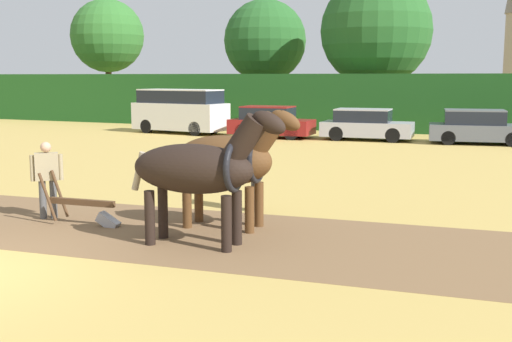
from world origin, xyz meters
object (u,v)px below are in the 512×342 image
draft_horse_lead_left (199,169)px  parked_car_center (477,128)px  draft_horse_lead_right (228,160)px  farmer_beside_team (256,167)px  parked_car_left (270,123)px  tree_far_left (107,36)px  tree_left (265,41)px  parked_car_center_left (366,125)px  parked_van (180,111)px  tree_center_left (376,31)px  farmer_at_plow (47,175)px  plow (88,209)px

draft_horse_lead_left → parked_car_center: size_ratio=0.66×
draft_horse_lead_right → farmer_beside_team: 1.65m
parked_car_left → tree_far_left: bearing=144.9°
draft_horse_lead_left → tree_left: bearing=106.1°
draft_horse_lead_left → parked_car_center_left: 19.50m
tree_left → farmer_beside_team: (11.56, -27.29, -4.26)m
farmer_beside_team → parked_van: bearing=82.4°
tree_far_left → tree_center_left: 20.01m
farmer_at_plow → parked_van: parked_van is taller
parked_car_center → draft_horse_lead_left: bearing=-107.5°
tree_left → parked_van: 11.98m
parked_van → parked_car_center_left: (9.65, 0.35, -0.45)m
draft_horse_lead_left → parked_car_center: (2.75, 19.73, -0.64)m
tree_center_left → parked_van: tree_center_left is taller
tree_left → parked_car_center_left: tree_left is taller
parked_car_left → parked_car_center: (9.31, 1.03, -0.01)m
farmer_at_plow → tree_center_left: bearing=137.2°
draft_horse_lead_left → plow: size_ratio=1.71×
tree_center_left → parked_car_left: 11.06m
tree_center_left → parked_car_center_left: bearing=-78.5°
parked_car_center → tree_left: bearing=134.5°
plow → parked_car_center_left: parked_car_center_left is taller
tree_center_left → parked_car_center: tree_center_left is taller
tree_left → farmer_at_plow: 31.05m
parked_van → parked_car_left: bearing=2.3°
draft_horse_lead_right → parked_car_left: 18.47m
tree_left → draft_horse_lead_left: size_ratio=2.73×
parked_car_center_left → parked_car_left: bearing=-176.2°
parked_car_left → plow: bearing=-82.0°
tree_left → tree_center_left: tree_center_left is taller
tree_left → parked_van: bearing=-89.5°
tree_center_left → draft_horse_lead_right: bearing=-82.1°
tree_far_left → draft_horse_lead_right: bearing=-49.6°
tree_far_left → parked_car_center_left: size_ratio=2.00×
tree_center_left → draft_horse_lead_right: size_ratio=3.28×
tree_center_left → draft_horse_lead_left: 28.86m
draft_horse_lead_left → parked_van: bearing=116.4°
farmer_at_plow → parked_car_center: farmer_at_plow is taller
parked_car_left → parked_car_center_left: (4.47, 0.68, -0.03)m
draft_horse_lead_right → plow: bearing=-165.5°
tree_center_left → tree_left: bearing=165.9°
farmer_beside_team → parked_car_center: farmer_beside_team is taller
draft_horse_lead_right → plow: (-2.63, -0.95, -1.01)m
tree_left → plow: bearing=-73.1°
draft_horse_lead_right → plow: 2.97m
plow → parked_car_center: parked_car_center is taller
tree_center_left → farmer_beside_team: 25.95m
draft_horse_lead_left → farmer_at_plow: bearing=166.1°
tree_far_left → plow: size_ratio=4.97×
tree_far_left → farmer_at_plow: 35.31m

